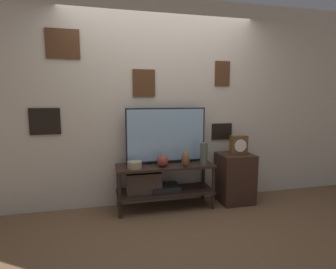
{
  "coord_description": "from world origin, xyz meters",
  "views": [
    {
      "loc": [
        -0.71,
        -2.94,
        1.44
      ],
      "look_at": [
        0.04,
        0.25,
        0.97
      ],
      "focal_mm": 28.0,
      "sensor_mm": 36.0,
      "label": 1
    }
  ],
  "objects": [
    {
      "name": "media_console",
      "position": [
        -0.11,
        0.25,
        0.36
      ],
      "size": [
        1.25,
        0.41,
        0.58
      ],
      "color": "black",
      "rests_on": "ground_plane"
    },
    {
      "name": "wall_back",
      "position": [
        -0.01,
        0.5,
        1.35
      ],
      "size": [
        6.4,
        0.08,
        2.7
      ],
      "color": "beige",
      "rests_on": "ground_plane"
    },
    {
      "name": "vase_round_glass",
      "position": [
        -0.05,
        0.17,
        0.65
      ],
      "size": [
        0.15,
        0.15,
        0.15
      ],
      "color": "brown",
      "rests_on": "media_console"
    },
    {
      "name": "vase_wide_bowl",
      "position": [
        -0.4,
        0.17,
        0.62
      ],
      "size": [
        0.18,
        0.18,
        0.09
      ],
      "color": "tan",
      "rests_on": "media_console"
    },
    {
      "name": "vase_tall_ceramic",
      "position": [
        0.48,
        0.14,
        0.72
      ],
      "size": [
        0.1,
        0.1,
        0.28
      ],
      "color": "#4C5647",
      "rests_on": "media_console"
    },
    {
      "name": "ground_plane",
      "position": [
        0.0,
        0.0,
        0.0
      ],
      "size": [
        12.0,
        12.0,
        0.0
      ],
      "primitive_type": "plane",
      "color": "brown"
    },
    {
      "name": "vase_urn_stoneware",
      "position": [
        0.23,
        0.11,
        0.68
      ],
      "size": [
        0.1,
        0.13,
        0.2
      ],
      "color": "brown",
      "rests_on": "media_console"
    },
    {
      "name": "television",
      "position": [
        0.03,
        0.34,
        0.95
      ],
      "size": [
        1.04,
        0.05,
        0.72
      ],
      "color": "black",
      "rests_on": "media_console"
    },
    {
      "name": "mantel_clock",
      "position": [
        1.01,
        0.21,
        0.8
      ],
      "size": [
        0.23,
        0.11,
        0.26
      ],
      "color": "brown",
      "rests_on": "side_table"
    },
    {
      "name": "side_table",
      "position": [
        0.98,
        0.24,
        0.34
      ],
      "size": [
        0.45,
        0.43,
        0.67
      ],
      "color": "#382319",
      "rests_on": "ground_plane"
    }
  ]
}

